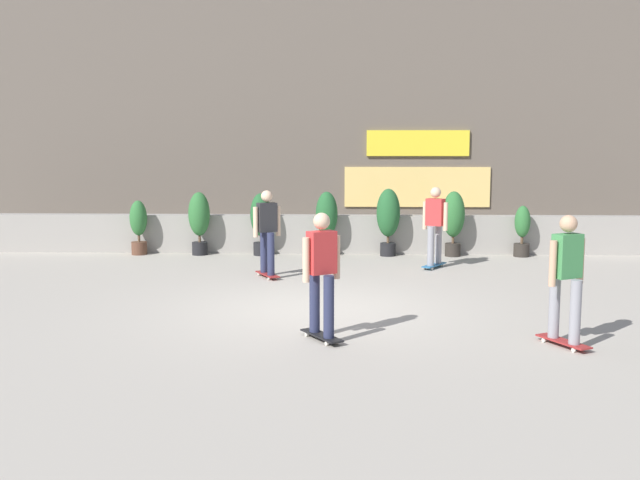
% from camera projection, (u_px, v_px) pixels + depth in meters
% --- Properties ---
extents(ground_plane, '(48.00, 48.00, 0.00)m').
position_uv_depth(ground_plane, '(317.00, 309.00, 11.40)').
color(ground_plane, '#A8A093').
extents(planter_wall, '(18.00, 0.40, 0.90)m').
position_uv_depth(planter_wall, '(327.00, 234.00, 17.29)').
color(planter_wall, gray).
rests_on(planter_wall, ground).
extents(building_backdrop, '(20.00, 2.08, 6.50)m').
position_uv_depth(building_backdrop, '(331.00, 121.00, 20.88)').
color(building_backdrop, '#60564C').
rests_on(building_backdrop, ground).
extents(potted_plant_0, '(0.40, 0.40, 1.27)m').
position_uv_depth(potted_plant_0, '(139.00, 225.00, 16.96)').
color(potted_plant_0, brown).
rests_on(potted_plant_0, ground).
extents(potted_plant_1, '(0.50, 0.50, 1.47)m').
position_uv_depth(potted_plant_1, '(199.00, 219.00, 16.89)').
color(potted_plant_1, black).
rests_on(potted_plant_1, ground).
extents(potted_plant_2, '(0.49, 0.49, 1.45)m').
position_uv_depth(potted_plant_2, '(261.00, 220.00, 16.85)').
color(potted_plant_2, black).
rests_on(potted_plant_2, ground).
extents(potted_plant_3, '(0.51, 0.51, 1.49)m').
position_uv_depth(potted_plant_3, '(327.00, 219.00, 16.79)').
color(potted_plant_3, '#2D2823').
rests_on(potted_plant_3, ground).
extents(potted_plant_4, '(0.54, 0.54, 1.56)m').
position_uv_depth(potted_plant_4, '(388.00, 217.00, 16.73)').
color(potted_plant_4, black).
rests_on(potted_plant_4, ground).
extents(potted_plant_5, '(0.51, 0.51, 1.50)m').
position_uv_depth(potted_plant_5, '(453.00, 219.00, 16.69)').
color(potted_plant_5, '#2D2823').
rests_on(potted_plant_5, ground).
extents(potted_plant_6, '(0.36, 0.36, 1.18)m').
position_uv_depth(potted_plant_6, '(522.00, 230.00, 16.66)').
color(potted_plant_6, '#2D2823').
rests_on(potted_plant_6, ground).
extents(skater_by_wall_left, '(0.56, 0.80, 1.70)m').
position_uv_depth(skater_by_wall_left, '(566.00, 274.00, 9.19)').
color(skater_by_wall_left, maroon).
rests_on(skater_by_wall_left, ground).
extents(skater_far_right, '(0.60, 0.78, 1.70)m').
position_uv_depth(skater_far_right, '(322.00, 270.00, 9.48)').
color(skater_far_right, black).
rests_on(skater_far_right, ground).
extents(skater_mid_plaza, '(0.60, 0.78, 1.70)m').
position_uv_depth(skater_mid_plaza, '(435.00, 223.00, 15.07)').
color(skater_mid_plaza, '#266699').
rests_on(skater_mid_plaza, ground).
extents(skater_by_wall_right, '(0.56, 0.80, 1.70)m').
position_uv_depth(skater_by_wall_right, '(267.00, 229.00, 13.99)').
color(skater_by_wall_right, maroon).
rests_on(skater_by_wall_right, ground).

